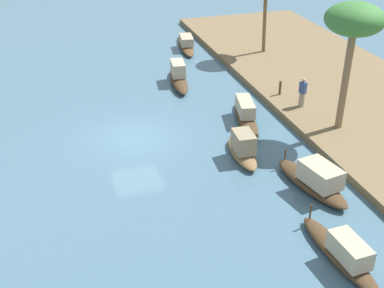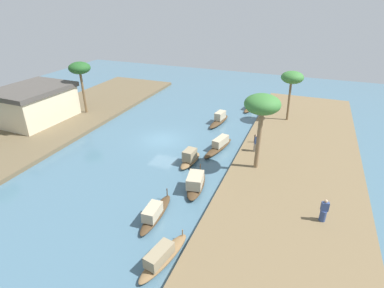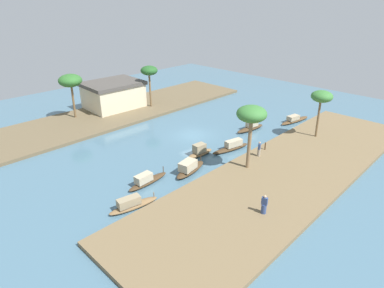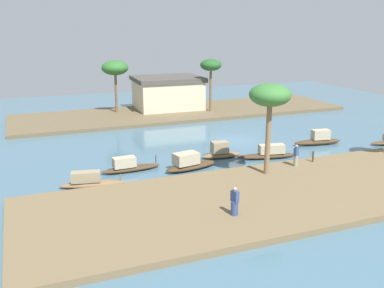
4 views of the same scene
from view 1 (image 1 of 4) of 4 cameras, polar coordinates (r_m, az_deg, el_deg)
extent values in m
plane|color=#476B7F|center=(25.76, -6.37, 0.65)|extent=(64.56, 64.56, 0.00)
cube|color=brown|center=(30.57, 18.36, 4.38)|extent=(38.46, 10.24, 0.37)
ellipsoid|color=brown|center=(23.97, 5.55, -1.00)|extent=(3.30, 1.19, 0.43)
cube|color=gray|center=(23.54, 5.72, 0.25)|extent=(1.36, 0.94, 0.90)
ellipsoid|color=#47331E|center=(31.97, -1.50, 7.07)|extent=(4.51, 1.54, 0.50)
cube|color=tan|center=(31.96, -1.58, 8.35)|extent=(1.64, 0.98, 0.84)
ellipsoid|color=#47331E|center=(27.13, 5.99, 2.70)|extent=(4.92, 1.91, 0.43)
cube|color=tan|center=(27.24, 5.90, 4.14)|extent=(2.12, 1.16, 0.70)
ellipsoid|color=#47331E|center=(22.21, 13.06, -4.22)|extent=(4.35, 1.95, 0.50)
cube|color=tan|center=(21.58, 14.01, -3.30)|extent=(1.94, 1.39, 0.82)
cylinder|color=#47331E|center=(23.16, 10.28, -1.11)|extent=(0.07, 0.07, 0.51)
ellipsoid|color=#47331E|center=(18.86, 15.92, -11.57)|extent=(4.39, 1.11, 0.40)
cube|color=tan|center=(18.22, 17.03, -11.11)|extent=(1.64, 0.88, 0.72)
cylinder|color=#47331E|center=(19.78, 12.97, -7.29)|extent=(0.07, 0.07, 0.61)
ellipsoid|color=brown|center=(38.73, -0.70, 10.92)|extent=(5.39, 1.84, 0.38)
cube|color=tan|center=(38.16, -0.62, 11.41)|extent=(1.86, 1.14, 0.59)
cylinder|color=gray|center=(28.60, 12.02, 4.84)|extent=(0.41, 0.41, 0.78)
cube|color=#33477A|center=(28.33, 12.17, 6.13)|extent=(0.43, 0.33, 0.62)
sphere|color=tan|center=(28.18, 12.25, 6.90)|extent=(0.21, 0.21, 0.21)
cylinder|color=#4C3823|center=(29.88, 9.71, 6.14)|extent=(0.14, 0.14, 0.80)
cylinder|color=#7F6647|center=(25.96, 16.59, 6.68)|extent=(0.35, 0.39, 4.90)
ellipsoid|color=#387533|center=(25.05, 17.56, 13.03)|extent=(2.76, 2.76, 1.52)
cylinder|color=brown|center=(36.41, 8.03, 13.35)|extent=(0.25, 0.38, 4.37)
camera|label=2|loc=(17.27, 83.95, 7.90)|focal=28.68mm
camera|label=3|loc=(30.02, 84.17, 10.77)|focal=30.54mm
camera|label=4|loc=(38.83, 67.60, 9.10)|focal=41.21mm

